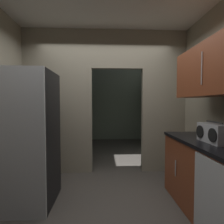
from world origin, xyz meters
name	(u,v)px	position (x,y,z in m)	size (l,w,h in m)	color
ground	(108,209)	(0.00, 0.00, 0.00)	(20.00, 20.00, 0.00)	#47423D
kitchen_overhead_slab	(107,2)	(0.00, 0.41, 2.82)	(3.56, 6.71, 0.06)	silver
kitchen_partition	(102,96)	(-0.07, 1.36, 1.50)	(3.16, 0.12, 2.79)	gray
adjoining_room_shell	(105,102)	(0.00, 3.58, 1.39)	(3.16, 3.42, 2.79)	gray
refrigerator	(22,138)	(-1.15, 0.21, 0.89)	(0.85, 0.79, 1.78)	black
lower_cabinet_run	(214,180)	(1.25, -0.24, 0.46)	(0.66, 1.65, 0.91)	brown
dishwasher	(210,205)	(0.93, -0.70, 0.42)	(0.02, 0.56, 0.85)	#B7BABC
upper_cabinet_counterside	(217,68)	(1.25, -0.24, 1.76)	(0.36, 1.48, 0.63)	brown
boombox	(214,133)	(1.22, -0.26, 1.02)	(0.20, 0.43, 0.25)	#B2B2B7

